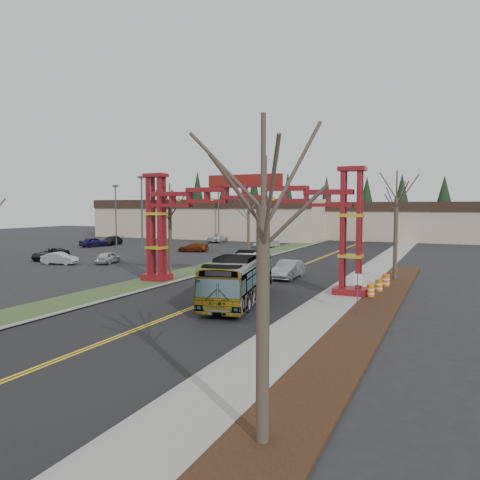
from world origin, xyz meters
The scene contains 34 objects.
ground centered at (0.00, 0.00, 0.00)m, with size 200.00×200.00×0.00m, color black.
road centered at (0.00, 25.00, 0.01)m, with size 12.00×110.00×0.02m, color black.
lane_line_left centered at (-0.12, 25.00, 0.03)m, with size 0.12×100.00×0.01m, color yellow.
lane_line_right centered at (0.12, 25.00, 0.03)m, with size 0.12×100.00×0.01m, color yellow.
curb_right centered at (6.15, 25.00, 0.07)m, with size 0.30×110.00×0.15m, color gray.
sidewalk_right centered at (7.60, 25.00, 0.08)m, with size 2.60×110.00×0.14m, color gray.
landscape_strip centered at (10.20, 10.00, 0.06)m, with size 2.60×50.00×0.12m, color black.
grass_median centered at (-8.00, 25.00, 0.04)m, with size 4.00×110.00×0.08m, color #324D26.
curb_left centered at (-6.15, 25.00, 0.07)m, with size 0.30×110.00×0.15m, color gray.
gateway_arch centered at (0.00, 18.00, 5.98)m, with size 18.20×1.60×8.90m.
retail_building_west centered at (-30.00, 71.96, 3.76)m, with size 46.00×22.30×7.50m.
retail_building_east centered at (10.00, 79.95, 3.51)m, with size 38.00×20.30×7.00m.
conifer_treeline centered at (0.25, 92.00, 6.49)m, with size 116.10×5.60×13.00m.
transit_bus centered at (1.80, 13.11, 1.54)m, with size 2.58×11.03×3.07m, color #B5B8BE.
silver_sedan centered at (1.53, 23.77, 0.78)m, with size 1.66×4.76×1.57m, color #A5A8AD.
parked_car_near_a centered at (-19.80, 25.78, 0.64)m, with size 1.52×3.78×1.29m, color silver.
parked_car_near_b centered at (-23.86, 22.97, 0.64)m, with size 1.36×3.89×1.28m, color #BDBDBD.
parked_car_near_c centered at (-28.19, 25.74, 0.69)m, with size 2.29×4.96×1.38m, color black.
parked_car_mid_a centered at (-17.94, 41.05, 0.62)m, with size 1.73×4.25×1.23m, color maroon.
parked_car_mid_b centered at (-35.90, 41.51, 0.74)m, with size 1.76×4.36×1.49m, color #1C164F.
parked_car_far_a centered at (-11.00, 50.92, 0.75)m, with size 1.59×4.55×1.50m, color #ADADB5.
parked_car_far_b centered at (-22.71, 57.62, 0.73)m, with size 2.42×5.24×1.46m, color white.
parked_car_far_c centered at (-35.76, 45.47, 0.69)m, with size 1.94×4.78×1.39m, color black.
bare_tree_median_mid centered at (-8.00, 20.05, 6.07)m, with size 3.18×3.18×8.22m.
bare_tree_median_far centered at (-8.00, 37.10, 5.57)m, with size 3.26×3.26×7.76m.
bare_tree_right_near centered at (10.00, -3.31, 6.17)m, with size 3.50×3.50×8.52m.
bare_tree_right_far centered at (10.00, 26.53, 6.84)m, with size 3.45×3.45×9.17m.
light_pole_near centered at (-19.52, 31.68, 5.68)m, with size 0.85×0.43×9.81m.
light_pole_mid centered at (-31.90, 41.97, 5.42)m, with size 0.81×0.41×9.37m.
light_pole_far centered at (-23.83, 60.09, 5.39)m, with size 0.81×0.40×9.32m.
street_sign centered at (9.48, 12.60, 1.70)m, with size 0.54×0.11×2.37m.
barrel_south centered at (9.40, 17.85, 0.47)m, with size 0.51×0.51×0.95m.
barrel_mid centered at (9.61, 20.18, 0.49)m, with size 0.53×0.53×0.98m.
barrel_north centered at (9.79, 22.60, 0.51)m, with size 0.55×0.55×1.02m.
Camera 1 is at (14.36, -14.24, 6.21)m, focal length 35.00 mm.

